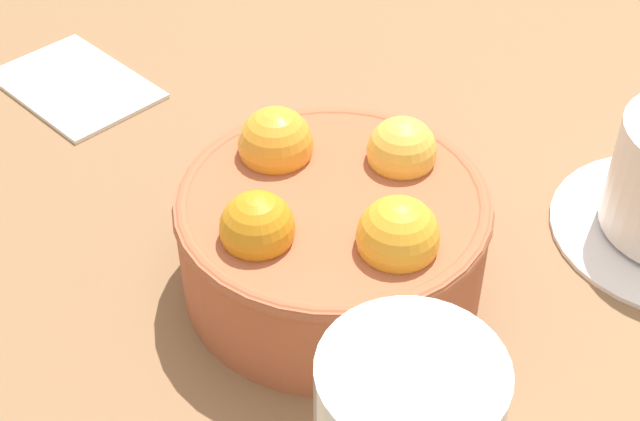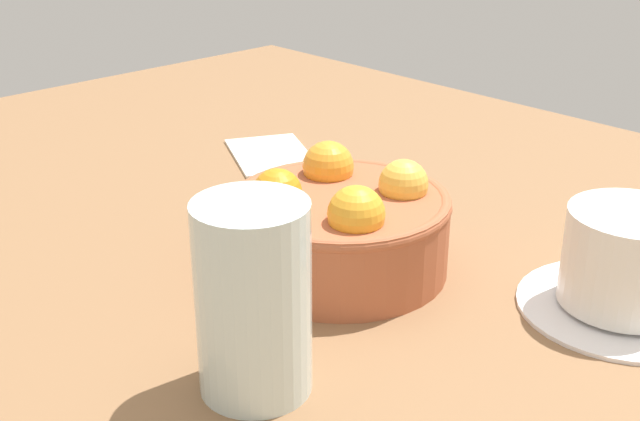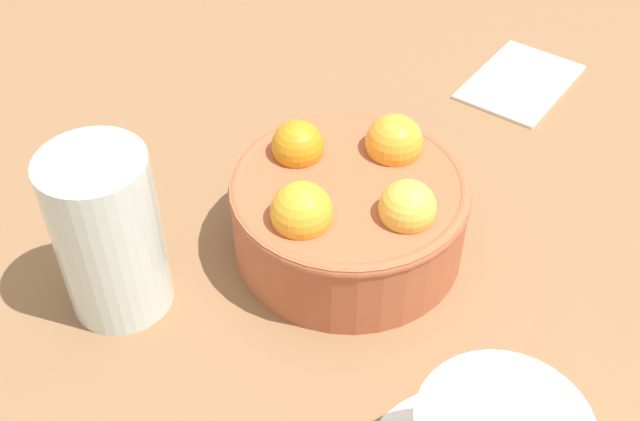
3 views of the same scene
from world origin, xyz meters
TOP-DOWN VIEW (x-y plane):
  - ground_plane at (0.00, 0.00)cm, footprint 124.96×93.23cm
  - terracotta_bowl at (-0.00, 0.01)cm, footprint 15.83×15.83cm
  - folded_napkin at (-22.32, 12.31)cm, footprint 13.45×11.80cm

SIDE VIEW (x-z plane):
  - ground_plane at x=0.00cm, z-range -3.67..0.00cm
  - folded_napkin at x=-22.32cm, z-range 0.00..0.60cm
  - terracotta_bowl at x=0.00cm, z-range -0.56..7.83cm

